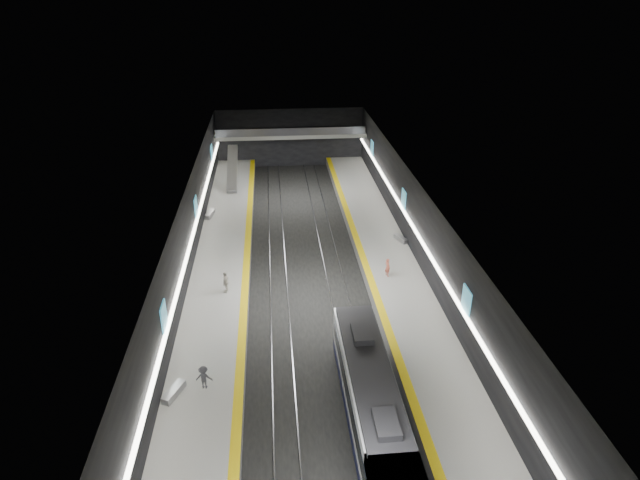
{
  "coord_description": "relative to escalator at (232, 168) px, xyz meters",
  "views": [
    {
      "loc": [
        -2.65,
        -37.05,
        24.27
      ],
      "look_at": [
        1.49,
        6.89,
        2.2
      ],
      "focal_mm": 30.0,
      "sensor_mm": 36.0,
      "label": 1
    }
  ],
  "objects": [
    {
      "name": "ground",
      "position": [
        7.5,
        -26.0,
        -2.9
      ],
      "size": [
        70.0,
        70.0,
        0.0
      ],
      "primitive_type": "plane",
      "color": "black",
      "rests_on": "ground"
    },
    {
      "name": "ad_posters",
      "position": [
        7.5,
        -25.0,
        1.6
      ],
      "size": [
        19.94,
        53.5,
        2.2
      ],
      "color": "#409DC0",
      "rests_on": "wall_left"
    },
    {
      "name": "cove_light_left",
      "position": [
        -2.3,
        -26.0,
        0.9
      ],
      "size": [
        0.25,
        68.6,
        0.12
      ],
      "primitive_type": "cube",
      "color": "white",
      "rests_on": "wall_left"
    },
    {
      "name": "bench_left_far",
      "position": [
        -2.0,
        -9.99,
        -1.65
      ],
      "size": [
        0.93,
        2.08,
        0.49
      ],
      "primitive_type": "cube",
      "rotation": [
        0.0,
        0.0,
        -0.19
      ],
      "color": "#99999E",
      "rests_on": "platform_left"
    },
    {
      "name": "platform_right",
      "position": [
        15.0,
        -26.0,
        -2.4
      ],
      "size": [
        5.0,
        70.0,
        1.0
      ],
      "primitive_type": "cube",
      "color": "slate",
      "rests_on": "ground"
    },
    {
      "name": "wall_right",
      "position": [
        17.5,
        -26.0,
        1.1
      ],
      "size": [
        0.04,
        70.0,
        8.0
      ],
      "primitive_type": "cube",
      "color": "black",
      "rests_on": "ground"
    },
    {
      "name": "passenger_left_b",
      "position": [
        0.09,
        -36.66,
        -1.1
      ],
      "size": [
        1.1,
        0.71,
        1.61
      ],
      "primitive_type": "imported",
      "rotation": [
        0.0,
        0.0,
        3.03
      ],
      "color": "#3D3D44",
      "rests_on": "platform_left"
    },
    {
      "name": "bench_right_far",
      "position": [
        17.0,
        -17.62,
        -1.69
      ],
      "size": [
        1.12,
        1.81,
        0.43
      ],
      "primitive_type": "cube",
      "rotation": [
        0.0,
        0.0,
        0.39
      ],
      "color": "#99999E",
      "rests_on": "platform_right"
    },
    {
      "name": "mezzanine_bridge",
      "position": [
        7.5,
        6.93,
        2.14
      ],
      "size": [
        20.0,
        3.0,
        1.5
      ],
      "color": "gray",
      "rests_on": "wall_left"
    },
    {
      "name": "escalator",
      "position": [
        0.0,
        0.0,
        0.0
      ],
      "size": [
        1.2,
        7.5,
        3.92
      ],
      "primitive_type": "cube",
      "rotation": [
        0.44,
        0.0,
        0.0
      ],
      "color": "#99999E",
      "rests_on": "platform_left"
    },
    {
      "name": "passenger_right_a",
      "position": [
        14.31,
        -24.1,
        -1.09
      ],
      "size": [
        0.59,
        0.7,
        1.63
      ],
      "primitive_type": "imported",
      "rotation": [
        0.0,
        0.0,
        1.97
      ],
      "color": "#CD624C",
      "rests_on": "platform_right"
    },
    {
      "name": "rails",
      "position": [
        7.5,
        -26.0,
        -2.84
      ],
      "size": [
        6.52,
        70.0,
        0.12
      ],
      "color": "gray",
      "rests_on": "ground"
    },
    {
      "name": "bench_left_near",
      "position": [
        -1.74,
        -37.18,
        -1.66
      ],
      "size": [
        1.31,
        2.01,
        0.48
      ],
      "primitive_type": "cube",
      "rotation": [
        0.0,
        0.0,
        -0.43
      ],
      "color": "#99999E",
      "rests_on": "platform_left"
    },
    {
      "name": "wall_left",
      "position": [
        -2.5,
        -26.0,
        1.1
      ],
      "size": [
        0.04,
        70.0,
        8.0
      ],
      "primitive_type": "cube",
      "color": "black",
      "rests_on": "ground"
    },
    {
      "name": "tile_surface_left",
      "position": [
        0.0,
        -26.0,
        -1.89
      ],
      "size": [
        5.0,
        70.0,
        0.02
      ],
      "primitive_type": "cube",
      "color": "#9C9C97",
      "rests_on": "platform_left"
    },
    {
      "name": "tactile_strip_right",
      "position": [
        12.8,
        -26.0,
        -1.88
      ],
      "size": [
        0.6,
        70.0,
        0.02
      ],
      "primitive_type": "cube",
      "color": "yellow",
      "rests_on": "platform_right"
    },
    {
      "name": "tile_surface_right",
      "position": [
        15.0,
        -26.0,
        -1.89
      ],
      "size": [
        5.0,
        70.0,
        0.02
      ],
      "primitive_type": "cube",
      "color": "#9C9C97",
      "rests_on": "platform_right"
    },
    {
      "name": "passenger_left_a",
      "position": [
        0.74,
        -25.44,
        -0.97
      ],
      "size": [
        0.71,
        1.17,
        1.86
      ],
      "primitive_type": "imported",
      "rotation": [
        0.0,
        0.0,
        -1.82
      ],
      "color": "beige",
      "rests_on": "platform_left"
    },
    {
      "name": "cove_light_right",
      "position": [
        17.3,
        -26.0,
        0.9
      ],
      "size": [
        0.25,
        68.6,
        0.12
      ],
      "primitive_type": "cube",
      "color": "white",
      "rests_on": "wall_right"
    },
    {
      "name": "wall_back",
      "position": [
        7.5,
        9.0,
        1.1
      ],
      "size": [
        20.0,
        0.04,
        8.0
      ],
      "primitive_type": "cube",
      "color": "black",
      "rests_on": "ground"
    },
    {
      "name": "tactile_strip_left",
      "position": [
        2.2,
        -26.0,
        -1.88
      ],
      "size": [
        0.6,
        70.0,
        0.02
      ],
      "primitive_type": "cube",
      "color": "yellow",
      "rests_on": "platform_left"
    },
    {
      "name": "ceiling",
      "position": [
        7.5,
        -26.0,
        5.1
      ],
      "size": [
        20.0,
        70.0,
        0.04
      ],
      "primitive_type": "cube",
      "rotation": [
        3.14,
        0.0,
        0.0
      ],
      "color": "beige",
      "rests_on": "wall_left"
    },
    {
      "name": "platform_left",
      "position": [
        0.0,
        -26.0,
        -2.4
      ],
      "size": [
        5.0,
        70.0,
        1.0
      ],
      "primitive_type": "cube",
      "color": "slate",
      "rests_on": "ground"
    }
  ]
}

